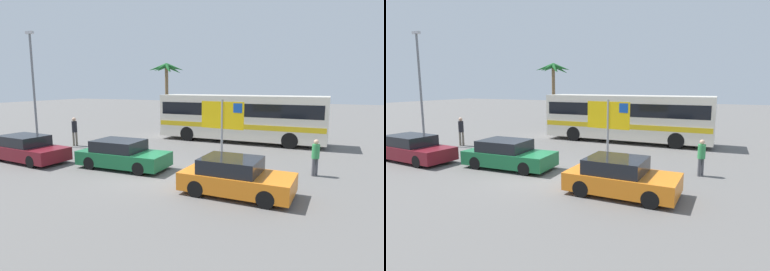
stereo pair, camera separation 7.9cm
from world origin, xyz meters
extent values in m
plane|color=#605E5B|center=(0.00, 0.00, 0.00)|extent=(120.00, 120.00, 0.00)
cube|color=silver|center=(1.53, 9.53, 1.73)|extent=(11.15, 2.56, 2.90)
cube|color=black|center=(1.53, 9.53, 2.28)|extent=(10.71, 2.59, 0.84)
cube|color=gold|center=(1.53, 9.53, 1.22)|extent=(11.04, 2.59, 0.32)
cylinder|color=black|center=(4.98, 10.68, 0.50)|extent=(1.00, 0.28, 1.00)
cylinder|color=black|center=(4.98, 8.37, 0.50)|extent=(1.00, 0.28, 1.00)
cylinder|color=black|center=(-1.93, 10.68, 0.50)|extent=(1.00, 0.28, 1.00)
cylinder|color=black|center=(-1.93, 8.37, 0.50)|extent=(1.00, 0.28, 1.00)
cylinder|color=gray|center=(2.49, 2.81, 1.60)|extent=(0.11, 0.11, 3.20)
cube|color=yellow|center=(2.49, 2.81, 2.45)|extent=(2.19, 0.31, 1.30)
cube|color=#1447A8|center=(3.29, 2.72, 2.82)|extent=(0.45, 0.12, 0.44)
cube|color=maroon|center=(-6.84, -0.48, 0.48)|extent=(4.61, 2.12, 0.64)
cube|color=black|center=(-7.11, -0.46, 1.06)|extent=(2.45, 1.81, 0.52)
cylinder|color=black|center=(-5.39, 0.22, 0.30)|extent=(0.61, 0.21, 0.60)
cylinder|color=black|center=(-5.52, -1.40, 0.30)|extent=(0.61, 0.21, 0.60)
cylinder|color=black|center=(-8.16, 0.44, 0.30)|extent=(0.61, 0.21, 0.60)
cube|color=orange|center=(4.37, -0.99, 0.48)|extent=(3.97, 1.99, 0.64)
cube|color=black|center=(4.13, -0.99, 1.06)|extent=(2.08, 1.79, 0.52)
cylinder|color=black|center=(5.61, -0.16, 0.30)|extent=(0.60, 0.18, 0.60)
cylinder|color=black|center=(5.56, -1.90, 0.30)|extent=(0.60, 0.18, 0.60)
cylinder|color=black|center=(3.18, -0.09, 0.30)|extent=(0.60, 0.18, 0.60)
cylinder|color=black|center=(3.13, -1.83, 0.30)|extent=(0.60, 0.18, 0.60)
cube|color=#196638|center=(-1.52, 0.40, 0.48)|extent=(4.30, 1.92, 0.64)
cube|color=black|center=(-1.78, 0.39, 1.06)|extent=(2.26, 1.72, 0.52)
cylinder|color=black|center=(-0.22, 1.27, 0.30)|extent=(0.60, 0.18, 0.60)
cylinder|color=black|center=(-0.18, -0.40, 0.30)|extent=(0.60, 0.18, 0.60)
cylinder|color=black|center=(-2.86, 1.20, 0.30)|extent=(0.60, 0.18, 0.60)
cylinder|color=black|center=(-2.82, -0.47, 0.30)|extent=(0.60, 0.18, 0.60)
cylinder|color=#4C4C51|center=(6.81, 2.76, 0.39)|extent=(0.13, 0.13, 0.77)
cylinder|color=#4C4C51|center=(6.70, 2.62, 0.39)|extent=(0.13, 0.13, 0.77)
cylinder|color=#338E4C|center=(6.75, 2.69, 1.07)|extent=(0.32, 0.32, 0.61)
sphere|color=tan|center=(6.75, 2.69, 1.48)|extent=(0.21, 0.21, 0.21)
cylinder|color=#706656|center=(-7.69, 3.79, 0.44)|extent=(0.13, 0.13, 0.88)
cylinder|color=#706656|center=(-7.81, 3.65, 0.44)|extent=(0.13, 0.13, 0.88)
cylinder|color=black|center=(-7.75, 3.72, 1.24)|extent=(0.32, 0.32, 0.70)
sphere|color=tan|center=(-7.75, 3.72, 1.71)|extent=(0.24, 0.24, 0.24)
cylinder|color=slate|center=(-10.39, 3.10, 3.51)|extent=(0.14, 0.14, 7.02)
cube|color=#B2B2B7|center=(-10.39, 3.10, 7.12)|extent=(0.56, 0.20, 0.16)
cylinder|color=brown|center=(-7.78, 16.11, 2.78)|extent=(0.32, 0.32, 5.56)
cone|color=#195623|center=(-6.95, 16.26, 5.52)|extent=(1.86, 0.75, 0.90)
cone|color=#195623|center=(-7.34, 16.78, 5.39)|extent=(1.34, 1.73, 1.13)
cone|color=#195623|center=(-7.96, 16.92, 5.46)|extent=(0.82, 1.85, 1.02)
cone|color=#195623|center=(-8.53, 16.49, 5.50)|extent=(1.81, 1.21, 0.94)
cone|color=#195623|center=(-8.52, 15.71, 5.52)|extent=(1.80, 1.25, 0.91)
cone|color=#195623|center=(-8.00, 15.32, 5.47)|extent=(0.91, 1.85, 1.00)
cone|color=#195623|center=(-7.27, 15.50, 5.40)|extent=(1.48, 1.64, 1.13)
camera|label=1|loc=(7.37, -11.59, 3.87)|focal=29.77mm
camera|label=2|loc=(7.45, -11.56, 3.87)|focal=29.77mm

